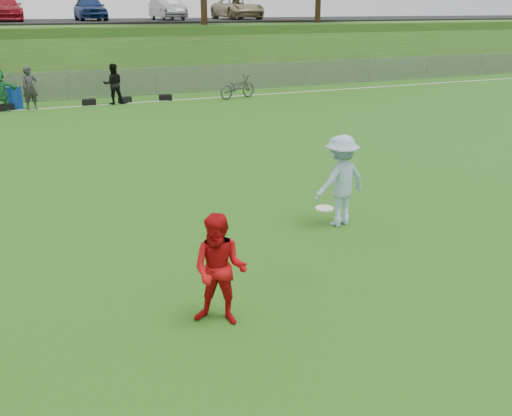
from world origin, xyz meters
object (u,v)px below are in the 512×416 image
player_blue (341,181)px  recycling_bin (15,97)px  player_red_center (220,270)px  bicycle (237,87)px  frisbee (324,208)px

player_blue → recycling_bin: bearing=-82.7°
player_red_center → bicycle: 19.49m
player_blue → recycling_bin: player_blue is taller
frisbee → bicycle: frisbee is taller
bicycle → player_blue: bearing=147.3°
frisbee → bicycle: 18.40m
player_red_center → player_blue: 4.16m
player_red_center → bicycle: (7.50, 17.99, -0.25)m
recycling_bin → bicycle: 9.42m
frisbee → recycling_bin: frisbee is taller
player_blue → recycling_bin: size_ratio=1.97×
player_blue → recycling_bin: (-5.18, 16.75, -0.43)m
frisbee → recycling_bin: (-3.66, 18.73, -0.74)m
player_blue → bicycle: (4.16, 15.51, -0.36)m
recycling_bin → bicycle: bearing=-7.6°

